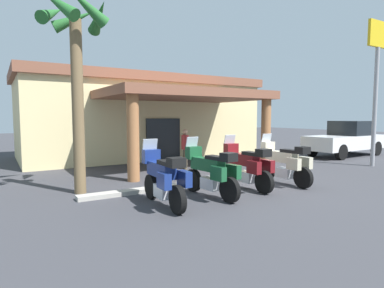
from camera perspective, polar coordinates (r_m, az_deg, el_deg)
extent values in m
plane|color=#38383D|center=(10.91, 8.87, -6.76)|extent=(80.00, 80.00, 0.00)
cube|color=beige|center=(18.37, -9.16, 4.07)|extent=(12.39, 5.78, 3.89)
cube|color=#1E2328|center=(15.77, -5.10, 0.73)|extent=(1.80, 0.11, 2.10)
cube|color=brown|center=(13.91, -1.26, 8.70)|extent=(6.95, 4.38, 0.35)
cylinder|color=#9E663D|center=(10.98, -10.43, 1.03)|extent=(0.41, 0.41, 2.94)
cylinder|color=#9E663D|center=(14.36, 12.99, 1.89)|extent=(0.41, 0.41, 2.94)
cube|color=brown|center=(18.47, -9.25, 10.80)|extent=(12.80, 6.18, 0.44)
cylinder|color=black|center=(8.71, -7.25, -7.52)|extent=(0.16, 0.66, 0.66)
cylinder|color=black|center=(7.33, -2.60, -9.85)|extent=(0.16, 0.66, 0.66)
cube|color=silver|center=(7.98, -5.06, -8.35)|extent=(0.34, 0.57, 0.32)
cube|color=navy|center=(8.02, -5.53, -4.58)|extent=(0.33, 1.16, 0.34)
cube|color=black|center=(7.67, -4.48, -3.34)|extent=(0.30, 0.61, 0.10)
cube|color=navy|center=(8.55, -7.26, -2.17)|extent=(0.45, 0.25, 0.36)
cube|color=#B2BCC6|center=(8.59, -7.48, -0.26)|extent=(0.40, 0.13, 0.36)
cube|color=navy|center=(7.26, -4.99, -6.54)|extent=(0.19, 0.44, 0.36)
cube|color=navy|center=(7.48, -1.35, -6.17)|extent=(0.19, 0.44, 0.36)
cube|color=black|center=(7.21, -2.80, -3.30)|extent=(0.37, 0.33, 0.22)
cylinder|color=black|center=(9.47, 0.20, -6.47)|extent=(0.21, 0.67, 0.66)
cylinder|color=black|center=(8.31, 6.73, -8.12)|extent=(0.21, 0.67, 0.66)
cube|color=silver|center=(8.85, 3.35, -7.03)|extent=(0.38, 0.59, 0.32)
cube|color=#19512D|center=(8.87, 2.74, -3.64)|extent=(0.42, 1.17, 0.34)
cube|color=black|center=(8.57, 4.24, -2.46)|extent=(0.34, 0.63, 0.10)
cube|color=#19512D|center=(9.32, 0.28, -1.54)|extent=(0.46, 0.28, 0.36)
cube|color=#B2BCC6|center=(9.36, -0.02, 0.20)|extent=(0.41, 0.16, 0.36)
cube|color=#19512D|center=(8.16, 4.70, -5.26)|extent=(0.22, 0.46, 0.36)
cube|color=#19512D|center=(8.51, 7.33, -4.86)|extent=(0.22, 0.46, 0.36)
cube|color=black|center=(8.20, 6.54, -2.33)|extent=(0.39, 0.36, 0.22)
cylinder|color=black|center=(10.56, 6.84, -5.31)|extent=(0.14, 0.66, 0.66)
cylinder|color=black|center=(9.41, 12.70, -6.66)|extent=(0.14, 0.66, 0.66)
cube|color=silver|center=(9.95, 9.70, -5.75)|extent=(0.32, 0.56, 0.32)
cube|color=maroon|center=(9.98, 9.17, -2.74)|extent=(0.30, 1.15, 0.34)
cube|color=black|center=(9.69, 10.53, -1.68)|extent=(0.28, 0.60, 0.10)
cube|color=maroon|center=(10.43, 6.95, -0.89)|extent=(0.44, 0.24, 0.36)
cube|color=#B2BCC6|center=(10.47, 6.70, 0.67)|extent=(0.40, 0.12, 0.36)
cube|color=maroon|center=(9.27, 10.95, -4.10)|extent=(0.18, 0.44, 0.36)
cube|color=maroon|center=(9.62, 13.25, -3.82)|extent=(0.18, 0.44, 0.36)
cube|color=black|center=(9.32, 12.59, -1.54)|extent=(0.36, 0.32, 0.22)
cylinder|color=black|center=(11.45, 13.18, -4.60)|extent=(0.14, 0.66, 0.66)
cylinder|color=black|center=(10.41, 19.14, -5.70)|extent=(0.14, 0.66, 0.66)
cube|color=silver|center=(10.90, 16.12, -4.94)|extent=(0.32, 0.56, 0.32)
cube|color=beige|center=(10.92, 15.60, -2.20)|extent=(0.30, 1.15, 0.34)
cube|color=black|center=(10.66, 16.99, -1.21)|extent=(0.28, 0.60, 0.10)
cube|color=beige|center=(11.33, 13.33, -0.52)|extent=(0.44, 0.24, 0.36)
cube|color=#B2BCC6|center=(11.37, 13.08, 0.91)|extent=(0.40, 0.12, 0.36)
cube|color=beige|center=(10.25, 17.63, -3.39)|extent=(0.18, 0.44, 0.36)
cube|color=beige|center=(10.64, 19.49, -3.14)|extent=(0.18, 0.44, 0.36)
cube|color=black|center=(10.33, 19.06, -1.07)|extent=(0.36, 0.32, 0.22)
cylinder|color=brown|center=(13.53, -1.32, -2.65)|extent=(0.14, 0.14, 0.83)
cylinder|color=brown|center=(13.36, -1.13, -2.75)|extent=(0.14, 0.14, 0.83)
cylinder|color=#B23333|center=(13.37, -1.23, 0.32)|extent=(0.32, 0.32, 0.59)
cylinder|color=#B23333|center=(13.58, -1.46, 0.52)|extent=(0.09, 0.09, 0.56)
cylinder|color=#B23333|center=(13.15, -0.99, 0.38)|extent=(0.09, 0.09, 0.56)
sphere|color=tan|center=(13.34, -1.23, 2.20)|extent=(0.23, 0.23, 0.23)
cylinder|color=black|center=(21.68, 25.90, -0.33)|extent=(0.81, 0.28, 0.80)
cylinder|color=black|center=(20.87, 29.91, -0.68)|extent=(0.81, 0.28, 0.80)
cylinder|color=black|center=(18.84, 20.60, -0.87)|extent=(0.81, 0.28, 0.80)
cylinder|color=black|center=(17.90, 25.00, -1.31)|extent=(0.81, 0.28, 0.80)
cube|color=silver|center=(19.76, 25.53, 0.31)|extent=(5.27, 2.11, 0.75)
cube|color=black|center=(20.15, 26.35, 2.57)|extent=(1.87, 1.82, 0.80)
cylinder|color=brown|center=(9.62, -19.62, 6.05)|extent=(0.32, 0.32, 4.87)
cone|color=#236028|center=(10.16, -16.23, 20.87)|extent=(0.38, 1.34, 0.84)
cone|color=#236028|center=(10.65, -20.08, 20.13)|extent=(1.36, 0.60, 0.90)
cone|color=#236028|center=(10.30, -23.59, 20.56)|extent=(1.05, 1.29, 0.90)
cone|color=#236028|center=(9.58, -22.78, 22.14)|extent=(1.07, 1.21, 1.04)
cone|color=#236028|center=(9.48, -18.39, 22.42)|extent=(1.32, 0.63, 1.02)
cylinder|color=#99999E|center=(16.25, 29.74, 5.65)|extent=(0.18, 0.18, 5.18)
cube|color=gold|center=(16.62, 30.22, 16.52)|extent=(1.40, 0.12, 1.10)
cube|color=#ADA89E|center=(10.50, 2.25, -6.84)|extent=(8.01, 0.36, 0.12)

